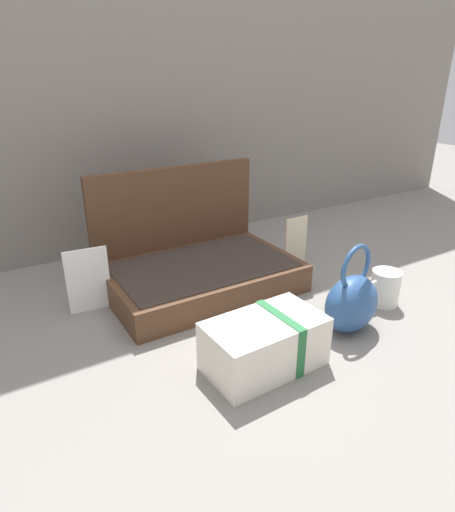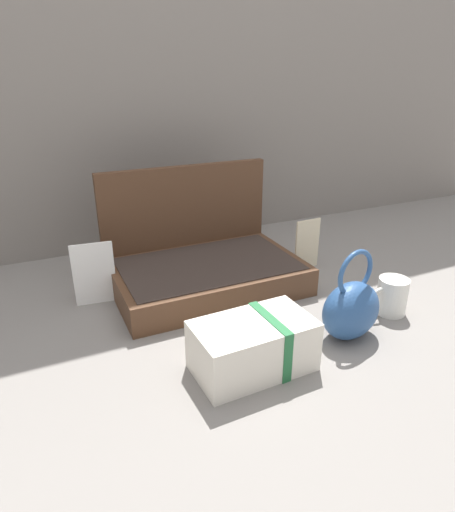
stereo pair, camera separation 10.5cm
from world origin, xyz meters
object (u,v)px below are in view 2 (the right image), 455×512
object	(u,v)px
open_suitcase	(203,262)
teal_pouch_handbag	(351,308)
cream_toiletry_bag	(254,345)
info_card_left	(94,274)
coffee_mug	(391,296)
poster_card_right	(307,244)

from	to	relation	value
open_suitcase	teal_pouch_handbag	distance (m)	0.44
cream_toiletry_bag	teal_pouch_handbag	bearing A→B (deg)	2.51
open_suitcase	info_card_left	xyz separation A→B (m)	(-0.30, 0.02, 0.02)
teal_pouch_handbag	coffee_mug	world-z (taller)	teal_pouch_handbag
open_suitcase	teal_pouch_handbag	bearing A→B (deg)	-62.83
cream_toiletry_bag	poster_card_right	world-z (taller)	poster_card_right
teal_pouch_handbag	poster_card_right	distance (m)	0.39
coffee_mug	info_card_left	bearing A→B (deg)	151.04
info_card_left	poster_card_right	bearing A→B (deg)	1.72
poster_card_right	teal_pouch_handbag	bearing A→B (deg)	-112.47
cream_toiletry_bag	coffee_mug	size ratio (longest dim) A/B	2.20
open_suitcase	coffee_mug	bearing A→B (deg)	-43.88
open_suitcase	teal_pouch_handbag	world-z (taller)	open_suitcase
teal_pouch_handbag	info_card_left	bearing A→B (deg)	140.69
teal_pouch_handbag	cream_toiletry_bag	distance (m)	0.25
coffee_mug	info_card_left	world-z (taller)	info_card_left
coffee_mug	poster_card_right	xyz separation A→B (m)	(-0.03, 0.32, 0.03)
coffee_mug	info_card_left	xyz separation A→B (m)	(-0.66, 0.37, 0.04)
poster_card_right	info_card_left	bearing A→B (deg)	173.14
open_suitcase	cream_toiletry_bag	distance (m)	0.41
open_suitcase	info_card_left	bearing A→B (deg)	177.10
teal_pouch_handbag	info_card_left	distance (m)	0.65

